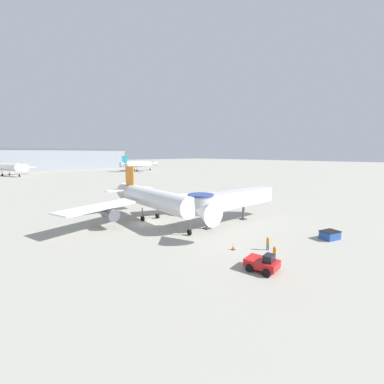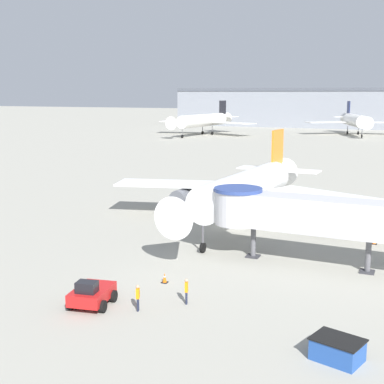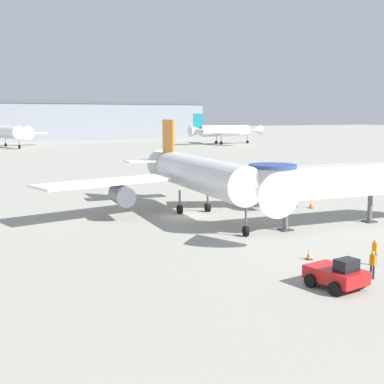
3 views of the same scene
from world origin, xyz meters
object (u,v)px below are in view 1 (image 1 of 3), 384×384
at_px(background_jet_navy_tail, 7,167).
at_px(background_jet_teal_tail, 138,164).
at_px(traffic_cone_starboard_wing, 209,210).
at_px(traffic_cone_near_nose, 233,247).
at_px(jet_bridge, 229,200).
at_px(pushback_tug_red, 263,263).
at_px(ground_crew_wing_walker, 274,252).
at_px(main_airplane, 154,199).
at_px(ground_crew_marshaller, 268,242).
at_px(service_container_blue, 330,235).

bearing_deg(background_jet_navy_tail, background_jet_teal_tail, -30.51).
bearing_deg(traffic_cone_starboard_wing, background_jet_teal_tail, 65.25).
bearing_deg(background_jet_navy_tail, traffic_cone_near_nose, -107.08).
height_order(jet_bridge, background_jet_teal_tail, background_jet_teal_tail).
height_order(pushback_tug_red, ground_crew_wing_walker, pushback_tug_red).
height_order(main_airplane, background_jet_teal_tail, background_jet_teal_tail).
xyz_separation_m(jet_bridge, pushback_tug_red, (-11.79, -14.19, -3.36)).
height_order(main_airplane, traffic_cone_starboard_wing, main_airplane).
distance_m(ground_crew_marshaller, background_jet_navy_tail, 154.22).
bearing_deg(traffic_cone_starboard_wing, main_airplane, 173.76).
distance_m(traffic_cone_near_nose, traffic_cone_starboard_wing, 21.46).
distance_m(background_jet_teal_tail, background_jet_navy_tail, 73.43).
relative_size(service_container_blue, background_jet_teal_tail, 0.10).
xyz_separation_m(main_airplane, background_jet_navy_tail, (-4.20, 132.75, 0.77)).
relative_size(traffic_cone_starboard_wing, background_jet_teal_tail, 0.03).
bearing_deg(jet_bridge, main_airplane, 134.26).
bearing_deg(service_container_blue, traffic_cone_starboard_wing, 90.07).
height_order(pushback_tug_red, service_container_blue, pushback_tug_red).
xyz_separation_m(main_airplane, ground_crew_marshaller, (2.57, -21.27, -3.03)).
relative_size(traffic_cone_near_nose, ground_crew_marshaller, 0.42).
height_order(ground_crew_wing_walker, background_jet_teal_tail, background_jet_teal_tail).
height_order(traffic_cone_starboard_wing, ground_crew_marshaller, ground_crew_marshaller).
bearing_deg(traffic_cone_near_nose, traffic_cone_starboard_wing, 51.54).
distance_m(traffic_cone_starboard_wing, background_jet_navy_tail, 135.30).
height_order(main_airplane, service_container_blue, main_airplane).
relative_size(main_airplane, ground_crew_marshaller, 18.71).
height_order(service_container_blue, ground_crew_marshaller, ground_crew_marshaller).
height_order(ground_crew_wing_walker, background_jet_navy_tail, background_jet_navy_tail).
distance_m(main_airplane, background_jet_teal_tail, 135.52).
height_order(jet_bridge, traffic_cone_starboard_wing, jet_bridge).
xyz_separation_m(main_airplane, pushback_tug_red, (-3.00, -24.00, -3.21)).
distance_m(main_airplane, ground_crew_wing_walker, 23.73).
bearing_deg(background_jet_navy_tail, traffic_cone_starboard_wing, -101.24).
distance_m(traffic_cone_near_nose, ground_crew_wing_walker, 5.42).
distance_m(service_container_blue, background_jet_navy_tail, 158.84).
xyz_separation_m(main_airplane, traffic_cone_near_nose, (-0.52, -18.21, -3.68)).
bearing_deg(service_container_blue, background_jet_teal_tail, 68.99).
relative_size(ground_crew_marshaller, background_jet_navy_tail, 0.06).
bearing_deg(ground_crew_marshaller, traffic_cone_near_nose, -150.87).
bearing_deg(ground_crew_marshaller, background_jet_teal_tail, 138.71).
relative_size(jet_bridge, pushback_tug_red, 5.58).
xyz_separation_m(jet_bridge, background_jet_navy_tail, (-12.99, 142.55, 0.62)).
bearing_deg(pushback_tug_red, ground_crew_wing_walker, -1.10).
height_order(jet_bridge, background_jet_navy_tail, background_jet_navy_tail).
relative_size(traffic_cone_near_nose, background_jet_navy_tail, 0.02).
bearing_deg(jet_bridge, traffic_cone_near_nose, -135.54).
bearing_deg(traffic_cone_starboard_wing, background_jet_navy_tail, 97.23).
distance_m(pushback_tug_red, traffic_cone_near_nose, 6.32).
bearing_deg(traffic_cone_near_nose, jet_bridge, 42.07).
xyz_separation_m(pushback_tug_red, traffic_cone_near_nose, (2.48, 5.79, -0.48)).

